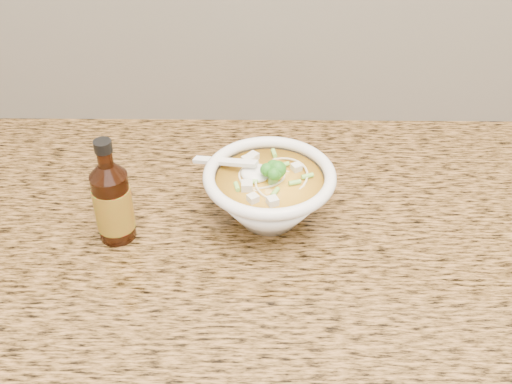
{
  "coord_description": "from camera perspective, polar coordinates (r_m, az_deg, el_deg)",
  "views": [
    {
      "loc": [
        -0.19,
        0.93,
        1.54
      ],
      "look_at": [
        -0.2,
        1.69,
        0.95
      ],
      "focal_mm": 45.0,
      "sensor_mm": 36.0,
      "label": 1
    }
  ],
  "objects": [
    {
      "name": "soup_bowl",
      "position": [
        0.96,
        1.19,
        -0.22
      ],
      "size": [
        0.22,
        0.2,
        0.11
      ],
      "rotation": [
        0.0,
        0.0,
        -0.11
      ],
      "color": "white",
      "rests_on": "counter_slab"
    },
    {
      "name": "hot_sauce_bottle",
      "position": [
        0.95,
        -12.62,
        -0.89
      ],
      "size": [
        0.06,
        0.06,
        0.17
      ],
      "rotation": [
        0.0,
        0.0,
        -0.17
      ],
      "color": "black",
      "rests_on": "counter_slab"
    },
    {
      "name": "counter_slab",
      "position": [
        1.01,
        11.57,
        -3.8
      ],
      "size": [
        4.0,
        0.68,
        0.04
      ],
      "primitive_type": "cube",
      "color": "olive",
      "rests_on": "cabinet"
    }
  ]
}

